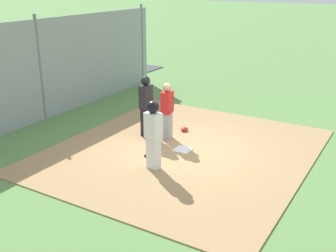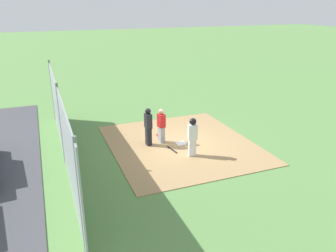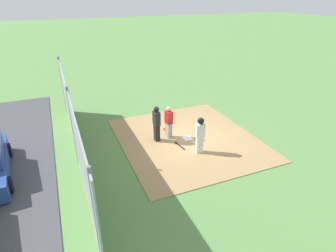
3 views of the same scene
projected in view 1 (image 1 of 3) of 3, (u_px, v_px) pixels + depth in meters
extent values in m
plane|color=#5B8947|center=(183.00, 151.00, 11.02)|extent=(140.00, 140.00, 0.00)
cube|color=#A88456|center=(183.00, 150.00, 11.01)|extent=(7.20, 6.40, 0.03)
cube|color=white|center=(183.00, 149.00, 11.01)|extent=(0.46, 0.46, 0.02)
cube|color=#9E9EA3|center=(167.00, 126.00, 11.65)|extent=(0.33, 0.27, 0.78)
cube|color=red|center=(167.00, 102.00, 11.42)|extent=(0.42, 0.32, 0.61)
sphere|color=tan|center=(167.00, 87.00, 11.27)|extent=(0.24, 0.24, 0.24)
cube|color=black|center=(146.00, 122.00, 11.90)|extent=(0.31, 0.23, 0.84)
cube|color=#232328|center=(146.00, 97.00, 11.64)|extent=(0.39, 0.28, 0.66)
sphere|color=black|center=(146.00, 81.00, 11.49)|extent=(0.26, 0.26, 0.26)
cube|color=silver|center=(154.00, 153.00, 9.83)|extent=(0.27, 0.34, 0.78)
cube|color=white|center=(153.00, 125.00, 9.59)|extent=(0.33, 0.42, 0.62)
sphere|color=tan|center=(153.00, 108.00, 9.44)|extent=(0.25, 0.25, 0.25)
sphere|color=black|center=(153.00, 107.00, 9.44)|extent=(0.30, 0.30, 0.30)
cylinder|color=black|center=(151.00, 151.00, 10.88)|extent=(0.79, 0.17, 0.06)
ellipsoid|color=red|center=(184.00, 129.00, 12.34)|extent=(0.24, 0.20, 0.12)
cube|color=#93999E|center=(40.00, 71.00, 12.98)|extent=(12.00, 0.05, 3.20)
cylinder|color=slate|center=(142.00, 45.00, 17.55)|extent=(0.10, 0.10, 3.35)
cylinder|color=slate|center=(40.00, 69.00, 12.95)|extent=(0.10, 0.10, 3.35)
cylinder|color=black|center=(25.00, 88.00, 16.00)|extent=(0.61, 0.23, 0.60)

